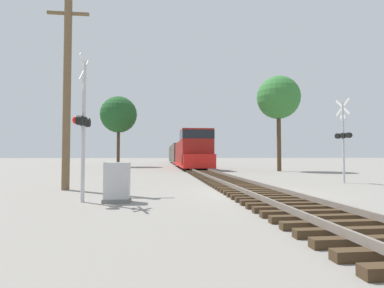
% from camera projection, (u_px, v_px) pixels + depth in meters
% --- Properties ---
extents(ground_plane, '(400.00, 400.00, 0.00)m').
position_uv_depth(ground_plane, '(254.00, 194.00, 11.78)').
color(ground_plane, gray).
extents(rail_track_bed, '(2.60, 160.00, 0.31)m').
position_uv_depth(rail_track_bed, '(254.00, 190.00, 11.78)').
color(rail_track_bed, '#42301E').
rests_on(rail_track_bed, ground).
extents(freight_train, '(3.14, 45.31, 4.16)m').
position_uv_depth(freight_train, '(182.00, 154.00, 49.51)').
color(freight_train, maroon).
rests_on(freight_train, ground).
extents(crossing_signal_near, '(0.38, 1.01, 4.73)m').
position_uv_depth(crossing_signal_near, '(83.00, 122.00, 9.69)').
color(crossing_signal_near, '#B7B7BC').
rests_on(crossing_signal_near, ground).
extents(crossing_signal_far, '(0.55, 1.01, 4.64)m').
position_uv_depth(crossing_signal_far, '(344.00, 137.00, 16.48)').
color(crossing_signal_far, '#B7B7BC').
rests_on(crossing_signal_far, ground).
extents(relay_cabinet, '(0.87, 0.58, 1.27)m').
position_uv_depth(relay_cabinet, '(117.00, 183.00, 9.59)').
color(relay_cabinet, slate).
rests_on(relay_cabinet, ground).
extents(utility_pole, '(1.80, 0.33, 8.43)m').
position_uv_depth(utility_pole, '(67.00, 92.00, 13.17)').
color(utility_pole, brown).
rests_on(utility_pole, ground).
extents(tree_far_right, '(4.18, 4.18, 9.29)m').
position_uv_depth(tree_far_right, '(278.00, 98.00, 29.23)').
color(tree_far_right, '#473521').
rests_on(tree_far_right, ground).
extents(tree_mid_background, '(5.00, 5.00, 9.69)m').
position_uv_depth(tree_mid_background, '(119.00, 115.00, 41.18)').
color(tree_mid_background, '#473521').
rests_on(tree_mid_background, ground).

